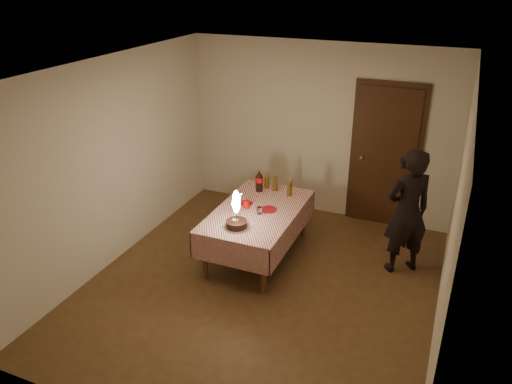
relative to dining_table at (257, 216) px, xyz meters
The scene contains 13 objects.
ground 0.92m from the dining_table, 63.81° to the right, with size 4.00×4.50×0.01m, color brown.
room_shell 1.25m from the dining_table, 58.25° to the right, with size 4.04×4.54×2.62m.
dining_table is the anchor object (origin of this frame).
birthday_cake 0.57m from the dining_table, 95.81° to the right, with size 0.32×0.32×0.48m.
red_plate 0.17m from the dining_table, 23.67° to the left, with size 0.22×0.22×0.01m, color #A50B15.
red_cup 0.21m from the dining_table, behind, with size 0.08×0.08×0.10m, color #BC0E0D.
clear_cup 0.18m from the dining_table, 54.98° to the right, with size 0.07×0.07×0.09m, color white.
napkin_stack 0.24m from the dining_table, 158.29° to the left, with size 0.15×0.15×0.02m, color #A81319.
cola_bottle 0.63m from the dining_table, 110.45° to the left, with size 0.10×0.10×0.32m.
amber_bottle_left 0.73m from the dining_table, 101.95° to the left, with size 0.06×0.06×0.26m.
amber_bottle_right 0.65m from the dining_table, 67.98° to the left, with size 0.06×0.06×0.26m.
amber_bottle_mid 0.69m from the dining_table, 90.54° to the left, with size 0.06×0.06×0.26m.
photographer 1.86m from the dining_table, 12.65° to the left, with size 0.71×0.66×1.62m.
Camera 1 is at (1.89, -4.65, 3.55)m, focal length 35.00 mm.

